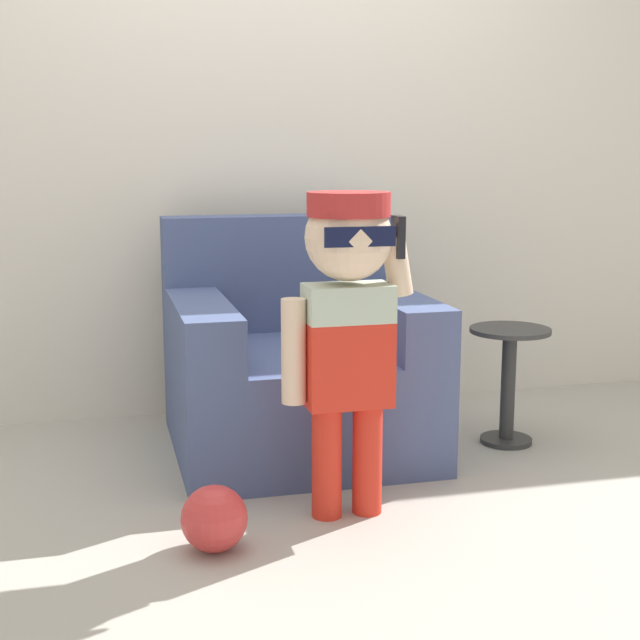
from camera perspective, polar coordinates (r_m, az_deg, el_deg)
The scene contains 6 objects.
ground_plane at distance 3.40m, azimuth -1.13°, elevation -9.22°, with size 10.00×10.00×0.00m, color #ADA89E.
wall_back at distance 4.00m, azimuth -3.95°, elevation 12.71°, with size 10.00×0.05×2.60m.
armchair at distance 3.53m, azimuth -1.62°, elevation -3.14°, with size 0.96×0.94×0.90m.
person_child at distance 2.77m, azimuth 1.76°, elevation 1.03°, with size 0.43×0.32×1.04m.
side_table at distance 3.64m, azimuth 11.97°, elevation -3.39°, with size 0.32×0.32×0.47m.
toy_ball at distance 2.70m, azimuth -6.79°, elevation -12.51°, with size 0.20×0.20×0.20m.
Camera 1 is at (-0.73, -3.11, 1.16)m, focal length 50.00 mm.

